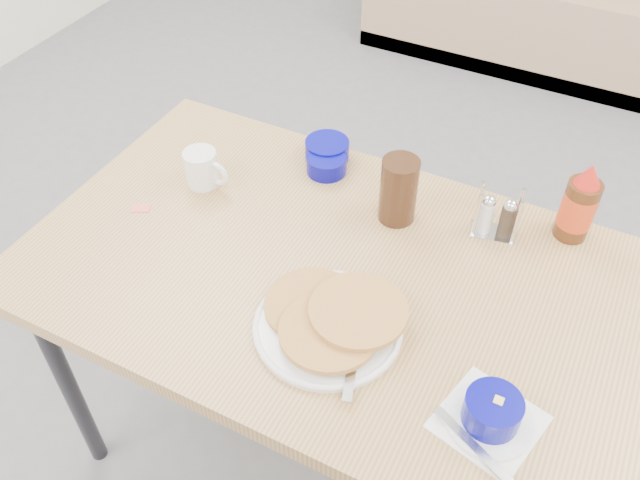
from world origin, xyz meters
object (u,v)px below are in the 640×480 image
at_px(dining_table, 348,295).
at_px(condiment_caddy, 496,219).
at_px(pancake_plate, 331,321).
at_px(butter_bowl, 327,164).
at_px(grits_setting, 491,414).
at_px(amber_tumbler, 399,190).
at_px(syrup_bottle, 579,206).
at_px(coffee_mug, 203,168).
at_px(creamer_bowl, 327,150).

height_order(dining_table, condiment_caddy, condiment_caddy).
distance_m(dining_table, pancake_plate, 0.17).
xyz_separation_m(butter_bowl, condiment_caddy, (0.43, -0.03, 0.02)).
relative_size(grits_setting, butter_bowl, 2.13).
xyz_separation_m(grits_setting, butter_bowl, (-0.56, 0.49, -0.01)).
xyz_separation_m(butter_bowl, amber_tumbler, (0.22, -0.08, 0.06)).
bearing_deg(condiment_caddy, grits_setting, -84.64).
height_order(dining_table, grits_setting, grits_setting).
height_order(butter_bowl, amber_tumbler, amber_tumbler).
bearing_deg(condiment_caddy, syrup_bottle, 15.56).
distance_m(dining_table, syrup_bottle, 0.53).
bearing_deg(amber_tumbler, coffee_mug, -167.66).
xyz_separation_m(dining_table, butter_bowl, (-0.20, 0.29, 0.08)).
bearing_deg(dining_table, grits_setting, -29.02).
distance_m(amber_tumbler, condiment_caddy, 0.22).
height_order(grits_setting, creamer_bowl, grits_setting).
xyz_separation_m(coffee_mug, grits_setting, (0.81, -0.32, -0.02)).
height_order(coffee_mug, condiment_caddy, condiment_caddy).
relative_size(pancake_plate, syrup_bottle, 1.49).
bearing_deg(butter_bowl, grits_setting, -41.20).
distance_m(dining_table, condiment_caddy, 0.37).
xyz_separation_m(dining_table, creamer_bowl, (-0.22, 0.34, 0.09)).
bearing_deg(grits_setting, syrup_bottle, 87.93).
xyz_separation_m(coffee_mug, butter_bowl, (0.24, 0.18, -0.02)).
bearing_deg(amber_tumbler, condiment_caddy, 12.83).
height_order(grits_setting, condiment_caddy, condiment_caddy).
relative_size(grits_setting, syrup_bottle, 1.08).
relative_size(butter_bowl, amber_tumbler, 0.63).
bearing_deg(dining_table, condiment_caddy, 48.84).
height_order(pancake_plate, grits_setting, grits_setting).
xyz_separation_m(pancake_plate, condiment_caddy, (0.20, 0.41, 0.02)).
bearing_deg(pancake_plate, condiment_caddy, 63.26).
bearing_deg(creamer_bowl, dining_table, -56.81).
xyz_separation_m(pancake_plate, syrup_bottle, (0.36, 0.48, 0.06)).
bearing_deg(creamer_bowl, coffee_mug, -134.39).
bearing_deg(condiment_caddy, butter_bowl, 165.99).
bearing_deg(pancake_plate, creamer_bowl, 117.45).
bearing_deg(pancake_plate, butter_bowl, 117.68).
bearing_deg(syrup_bottle, dining_table, -138.52).
height_order(grits_setting, butter_bowl, grits_setting).
distance_m(coffee_mug, amber_tumbler, 0.47).
distance_m(pancake_plate, butter_bowl, 0.49).
height_order(dining_table, pancake_plate, pancake_plate).
relative_size(coffee_mug, amber_tumbler, 0.73).
bearing_deg(grits_setting, butter_bowl, 138.80).
bearing_deg(syrup_bottle, butter_bowl, -175.26).
height_order(butter_bowl, syrup_bottle, syrup_bottle).
xyz_separation_m(coffee_mug, amber_tumbler, (0.46, 0.10, 0.03)).
bearing_deg(pancake_plate, syrup_bottle, 53.39).
relative_size(coffee_mug, butter_bowl, 1.17).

